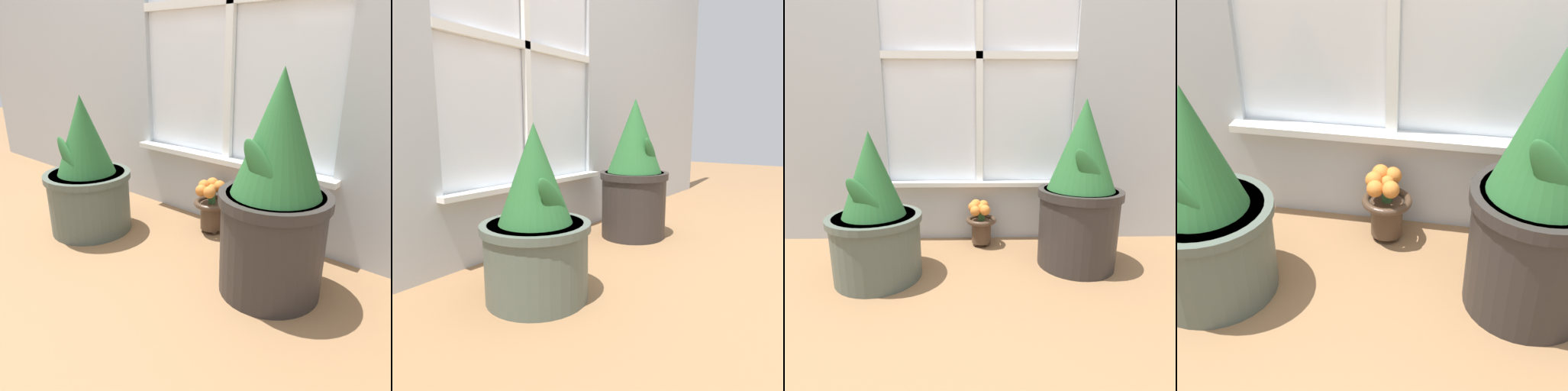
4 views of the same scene
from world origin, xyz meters
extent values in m
plane|color=olive|center=(0.00, 0.00, 0.00)|extent=(10.00, 10.00, 0.00)
cube|color=#B2B7BC|center=(0.00, 0.67, 0.17)|extent=(1.00, 0.05, 0.33)
cube|color=white|center=(0.00, 0.62, 0.32)|extent=(1.06, 0.06, 0.02)
cylinder|color=#4C564C|center=(-0.44, 0.20, 0.14)|extent=(0.36, 0.36, 0.28)
cylinder|color=#4C564C|center=(-0.44, 0.20, 0.26)|extent=(0.38, 0.38, 0.03)
cylinder|color=#38281E|center=(-0.44, 0.20, 0.27)|extent=(0.33, 0.33, 0.01)
cone|color=#28602D|center=(-0.44, 0.20, 0.45)|extent=(0.25, 0.25, 0.34)
ellipsoid|color=#28602D|center=(-0.44, 0.11, 0.36)|extent=(0.18, 0.04, 0.20)
cylinder|color=#2D2826|center=(0.44, 0.30, 0.18)|extent=(0.35, 0.35, 0.36)
cylinder|color=#2D2826|center=(0.44, 0.30, 0.34)|extent=(0.37, 0.37, 0.04)
cylinder|color=#38281E|center=(0.44, 0.30, 0.35)|extent=(0.32, 0.32, 0.01)
cone|color=#28602D|center=(0.44, 0.30, 0.55)|extent=(0.29, 0.29, 0.39)
ellipsoid|color=#28602D|center=(0.44, 0.20, 0.45)|extent=(0.17, 0.03, 0.21)
sphere|color=#473323|center=(0.01, 0.57, 0.01)|extent=(0.02, 0.02, 0.02)
sphere|color=#473323|center=(-0.03, 0.52, 0.01)|extent=(0.02, 0.02, 0.02)
sphere|color=#473323|center=(0.04, 0.52, 0.01)|extent=(0.02, 0.02, 0.02)
cylinder|color=#473323|center=(0.01, 0.53, 0.08)|extent=(0.10, 0.10, 0.12)
torus|color=#473323|center=(0.01, 0.53, 0.14)|extent=(0.16, 0.16, 0.02)
cylinder|color=#386633|center=(0.01, 0.53, 0.17)|extent=(0.03, 0.03, 0.07)
sphere|color=orange|center=(0.01, 0.53, 0.21)|extent=(0.04, 0.04, 0.04)
sphere|color=orange|center=(0.02, 0.58, 0.21)|extent=(0.06, 0.06, 0.06)
sphere|color=orange|center=(-0.02, 0.57, 0.22)|extent=(0.06, 0.06, 0.06)
sphere|color=orange|center=(-0.03, 0.53, 0.22)|extent=(0.06, 0.06, 0.06)
sphere|color=orange|center=(-0.03, 0.50, 0.20)|extent=(0.05, 0.05, 0.05)
sphere|color=orange|center=(0.03, 0.49, 0.21)|extent=(0.05, 0.05, 0.05)
camera|label=1|loc=(0.98, -0.74, 0.78)|focal=35.00mm
camera|label=2|loc=(-1.37, -0.69, 0.60)|focal=35.00mm
camera|label=3|loc=(-0.03, -1.01, 0.64)|focal=28.00mm
camera|label=4|loc=(0.24, -0.92, 1.05)|focal=50.00mm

